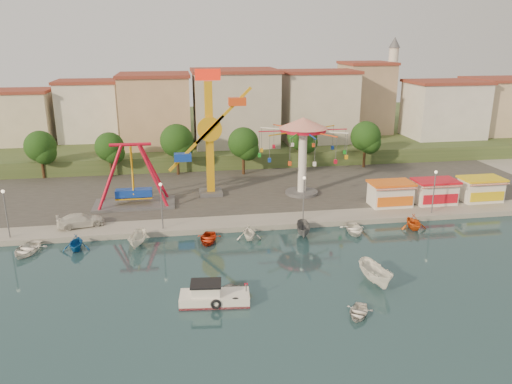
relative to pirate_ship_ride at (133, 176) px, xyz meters
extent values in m
plane|color=#15343A|center=(11.65, -21.77, -4.39)|extent=(200.00, 200.00, 0.00)
cube|color=#9E998E|center=(11.65, 40.23, -4.09)|extent=(200.00, 100.00, 0.60)
cube|color=#4C4944|center=(11.65, 8.23, -3.79)|extent=(90.00, 28.00, 0.01)
cube|color=#384C26|center=(11.65, 45.23, -2.89)|extent=(200.00, 60.00, 3.00)
cube|color=#59595E|center=(0.00, 0.00, -3.64)|extent=(10.00, 5.00, 0.30)
cube|color=#1339AA|center=(0.00, 0.00, -2.19)|extent=(4.50, 1.40, 1.00)
cylinder|color=red|center=(0.00, 0.00, 4.01)|extent=(5.00, 0.40, 0.40)
cube|color=#59595E|center=(9.87, 3.05, -3.54)|extent=(3.00, 3.00, 0.50)
cube|color=#E9A413|center=(9.87, 3.05, 3.71)|extent=(1.00, 1.00, 15.00)
cube|color=red|center=(9.87, 3.05, 12.01)|extent=(3.20, 0.50, 1.40)
cylinder|color=#E9A413|center=(9.87, 2.25, 5.21)|extent=(3.20, 0.50, 3.20)
cube|color=#E9A413|center=(11.66, 2.05, 6.95)|extent=(7.40, 0.35, 7.23)
cube|color=red|center=(13.45, 2.05, 8.70)|extent=(2.20, 1.20, 1.00)
cylinder|color=#59595E|center=(22.01, 1.22, -3.59)|extent=(4.40, 4.40, 0.40)
cylinder|color=white|center=(22.01, 1.22, 0.71)|extent=(1.10, 1.10, 9.00)
cylinder|color=red|center=(22.01, 1.22, 5.01)|extent=(6.00, 6.00, 0.50)
cone|color=red|center=(22.01, 1.22, 5.91)|extent=(6.40, 6.40, 1.40)
cube|color=white|center=(31.78, -5.27, -2.39)|extent=(5.00, 3.00, 2.80)
cube|color=orange|center=(31.78, -5.27, -0.84)|extent=(5.40, 3.40, 0.25)
cube|color=red|center=(31.78, -6.97, -1.19)|extent=(5.00, 0.77, 0.43)
cube|color=white|center=(37.78, -5.27, -2.39)|extent=(5.00, 3.00, 2.80)
cube|color=red|center=(37.78, -5.27, -0.84)|extent=(5.40, 3.40, 0.25)
cube|color=red|center=(37.78, -6.97, -1.19)|extent=(5.00, 0.77, 0.43)
cube|color=white|center=(44.15, -5.27, -2.39)|extent=(5.00, 3.00, 2.80)
cube|color=yellow|center=(44.15, -5.27, -0.84)|extent=(5.40, 3.40, 0.25)
cube|color=red|center=(44.15, -6.97, -1.19)|extent=(5.00, 0.77, 0.43)
cylinder|color=#59595E|center=(-12.35, -8.77, -1.29)|extent=(0.14, 0.14, 5.00)
cylinder|color=#59595E|center=(3.65, -8.77, -1.29)|extent=(0.14, 0.14, 5.00)
cylinder|color=#59595E|center=(19.65, -8.77, -1.29)|extent=(0.14, 0.14, 5.00)
cylinder|color=#59595E|center=(35.65, -8.77, -1.29)|extent=(0.14, 0.14, 5.00)
cylinder|color=#382314|center=(-14.35, 15.21, -2.00)|extent=(0.44, 0.44, 3.60)
sphere|color=black|center=(-14.35, 15.21, 1.10)|extent=(4.60, 4.60, 4.60)
cylinder|color=#382314|center=(-4.35, 14.47, -2.09)|extent=(0.44, 0.44, 3.40)
sphere|color=black|center=(-4.35, 14.47, 0.83)|extent=(4.35, 4.35, 4.35)
cylinder|color=#382314|center=(5.65, 14.04, -1.83)|extent=(0.44, 0.44, 3.92)
sphere|color=black|center=(5.65, 14.04, 1.54)|extent=(5.02, 5.02, 5.02)
cylinder|color=#382314|center=(15.65, 12.59, -1.96)|extent=(0.44, 0.44, 3.66)
sphere|color=black|center=(15.65, 12.59, 1.18)|extent=(4.68, 4.68, 4.68)
cylinder|color=#382314|center=(25.65, 15.58, -1.89)|extent=(0.44, 0.44, 3.80)
sphere|color=black|center=(25.65, 15.58, 1.37)|extent=(4.86, 4.86, 4.86)
cylinder|color=#382314|center=(35.65, 13.77, -1.91)|extent=(0.44, 0.44, 3.77)
sphere|color=black|center=(35.65, 13.77, 1.33)|extent=(4.83, 4.83, 4.83)
cube|color=beige|center=(-21.72, 24.30, 4.54)|extent=(9.26, 9.53, 11.87)
cube|color=silver|center=(-9.68, 29.61, 2.92)|extent=(12.33, 9.01, 8.63)
cube|color=tan|center=(3.46, 30.19, 4.22)|extent=(11.95, 9.28, 11.23)
cube|color=beige|center=(17.25, 27.03, 3.20)|extent=(12.59, 10.50, 9.20)
cube|color=beige|center=(30.72, 30.43, 3.22)|extent=(10.75, 9.23, 9.24)
cube|color=tan|center=(44.01, 28.56, 4.21)|extent=(12.77, 10.96, 11.21)
cube|color=silver|center=(55.80, 27.00, 4.78)|extent=(8.23, 8.98, 12.36)
cube|color=beige|center=(67.68, 31.94, 2.99)|extent=(11.59, 10.93, 8.76)
cylinder|color=silver|center=(47.65, 32.23, 6.61)|extent=(1.80, 1.80, 16.00)
cylinder|color=#59595E|center=(47.65, 32.23, 11.61)|extent=(2.80, 2.80, 0.30)
cone|color=#59595E|center=(47.65, 32.23, 15.61)|extent=(2.20, 2.20, 2.00)
cube|color=white|center=(8.05, -24.90, -4.05)|extent=(5.87, 2.72, 1.02)
cube|color=red|center=(8.05, -24.90, -4.30)|extent=(5.87, 2.72, 0.18)
cube|color=white|center=(7.37, -24.78, -3.20)|extent=(2.43, 1.93, 1.02)
cube|color=black|center=(7.37, -24.78, -2.63)|extent=(2.68, 2.17, 0.14)
torus|color=black|center=(8.05, -26.03, -3.88)|extent=(0.88, 0.31, 0.86)
torus|color=black|center=(9.65, -25.98, -3.88)|extent=(0.88, 0.31, 0.86)
imported|color=white|center=(10.06, -24.05, -4.07)|extent=(3.62, 3.87, 0.65)
imported|color=silver|center=(18.99, -28.70, -4.09)|extent=(3.28, 3.59, 0.61)
imported|color=white|center=(22.35, -23.88, -3.48)|extent=(2.37, 4.94, 1.84)
imported|color=silver|center=(-5.43, -6.63, -3.06)|extent=(5.44, 3.31, 1.47)
imported|color=white|center=(-9.91, -11.97, -3.96)|extent=(3.89, 4.78, 0.87)
imported|color=#1253A0|center=(-5.06, -11.97, -3.57)|extent=(2.73, 3.16, 1.66)
imported|color=silver|center=(1.11, -11.97, -3.65)|extent=(2.25, 4.08, 1.49)
imported|color=#B6280E|center=(8.40, -11.97, -4.02)|extent=(3.27, 4.09, 0.76)
imported|color=white|center=(12.81, -11.97, -3.59)|extent=(2.68, 3.09, 1.61)
imported|color=slate|center=(18.88, -11.97, -3.65)|extent=(2.14, 4.03, 1.48)
imported|color=white|center=(24.70, -11.97, -3.99)|extent=(3.33, 4.26, 0.80)
imported|color=#DA5413|center=(31.75, -11.97, -3.52)|extent=(2.98, 3.42, 1.75)
camera|label=1|loc=(5.53, -61.42, 16.48)|focal=35.00mm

